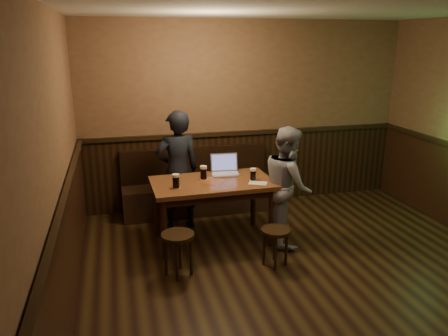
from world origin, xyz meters
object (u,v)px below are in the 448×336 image
stool_left (178,242)px  person_suit (178,171)px  pint_left (176,181)px  pub_table (212,189)px  pint_right (253,174)px  laptop (225,169)px  bench (197,192)px  stool_right (276,236)px  pint_mid (204,173)px  person_grey (288,185)px

stool_left → person_suit: size_ratio=0.30×
pint_left → pub_table: bearing=17.6°
stool_left → pint_right: bearing=32.0°
pint_right → laptop: laptop is taller
stool_left → pint_right: size_ratio=3.16×
person_suit → pub_table: bearing=114.7°
bench → stool_left: bench is taller
person_suit → pint_right: bearing=135.2°
stool_right → pint_mid: pint_mid is taller
stool_left → person_suit: (0.20, 1.28, 0.42)m
bench → pub_table: (-0.00, -1.05, 0.39)m
pint_left → person_grey: bearing=-3.2°
pub_table → pint_right: size_ratio=9.80×
stool_left → pint_mid: pint_mid is taller
bench → stool_right: bearing=-73.6°
pint_left → laptop: (0.71, 0.43, -0.02)m
pint_left → person_suit: (0.12, 0.68, -0.08)m
person_grey → person_suit: bearing=68.0°
bench → pint_right: size_ratio=14.14×
person_suit → laptop: bearing=147.5°
pint_left → person_grey: size_ratio=0.12×
bench → stool_left: (-0.56, -1.80, 0.08)m
pub_table → stool_right: size_ratio=3.41×
pint_right → laptop: size_ratio=0.41×
pint_mid → person_grey: 1.07m
pint_left → pint_mid: bearing=33.7°
bench → person_suit: (-0.36, -0.52, 0.50)m
stool_left → stool_right: size_ratio=1.10×
pint_right → stool_left: bearing=-148.0°
bench → pub_table: bearing=-90.0°
pint_right → person_grey: 0.46m
stool_left → pint_right: pint_right is taller
bench → pint_mid: size_ratio=12.48×
pub_table → pint_right: pint_right is taller
pint_mid → pint_left: bearing=-146.3°
person_grey → laptop: bearing=62.4°
stool_left → person_grey: person_grey is taller
stool_right → laptop: 1.24m
laptop → person_suit: 0.64m
pub_table → stool_right: (0.55, -0.81, -0.34)m
stool_left → bench: bearing=72.8°
stool_left → person_suit: bearing=81.1°
laptop → person_grey: bearing=-32.1°
pint_left → laptop: 0.83m
pub_table → pint_mid: bearing=128.6°
pint_right → person_grey: bearing=-19.0°
person_suit → stool_right: bearing=115.0°
bench → person_grey: (0.91, -1.28, 0.44)m
pint_right → pint_left: bearing=-176.2°
laptop → person_grey: 0.85m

